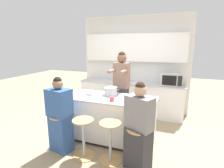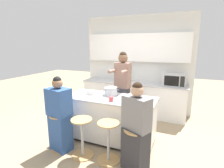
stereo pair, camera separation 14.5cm
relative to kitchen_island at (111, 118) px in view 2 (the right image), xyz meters
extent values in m
plane|color=tan|center=(0.00, 0.00, -0.45)|extent=(16.00, 16.00, 0.00)
cube|color=silver|center=(0.00, 1.91, 0.90)|extent=(3.07, 0.06, 2.70)
cube|color=white|center=(0.00, 1.80, 1.37)|extent=(2.82, 0.16, 0.75)
cube|color=white|center=(0.00, 1.57, -0.02)|extent=(2.82, 0.58, 0.86)
cube|color=#BCBCC1|center=(0.00, 1.57, 0.42)|extent=(2.85, 0.61, 0.03)
cube|color=black|center=(0.00, 0.00, -0.42)|extent=(1.63, 0.64, 0.06)
cube|color=white|center=(0.00, 0.00, 0.01)|extent=(1.71, 0.72, 0.81)
cube|color=#BCBCC1|center=(0.00, 0.00, 0.43)|extent=(1.75, 0.76, 0.03)
cylinder|color=tan|center=(-0.70, -0.67, -0.45)|extent=(0.38, 0.38, 0.01)
cylinder|color=#B7BABC|center=(-0.70, -0.67, -0.12)|extent=(0.04, 0.04, 0.64)
cylinder|color=tan|center=(-0.70, -0.67, 0.22)|extent=(0.36, 0.36, 0.02)
cylinder|color=tan|center=(-0.23, -0.69, -0.45)|extent=(0.38, 0.38, 0.01)
cylinder|color=#B7BABC|center=(-0.23, -0.69, -0.12)|extent=(0.04, 0.04, 0.64)
cylinder|color=tan|center=(-0.23, -0.69, 0.22)|extent=(0.36, 0.36, 0.02)
cylinder|color=tan|center=(0.23, -0.63, -0.45)|extent=(0.38, 0.38, 0.01)
cylinder|color=#B7BABC|center=(0.23, -0.63, -0.12)|extent=(0.04, 0.04, 0.64)
cylinder|color=tan|center=(0.23, -0.63, 0.22)|extent=(0.36, 0.36, 0.02)
cylinder|color=#B7BABC|center=(0.70, -0.68, -0.12)|extent=(0.04, 0.04, 0.64)
cylinder|color=tan|center=(0.70, -0.68, 0.22)|extent=(0.36, 0.36, 0.02)
cube|color=#383842|center=(0.01, 0.68, 0.02)|extent=(0.30, 0.24, 0.94)
cube|color=#896656|center=(0.01, 0.68, 0.77)|extent=(0.35, 0.24, 0.57)
cylinder|color=#896656|center=(-0.14, 0.42, 0.89)|extent=(0.09, 0.32, 0.07)
cylinder|color=#896656|center=(0.12, 0.41, 0.89)|extent=(0.09, 0.32, 0.07)
sphere|color=brown|center=(0.01, 0.68, 1.16)|extent=(0.22, 0.22, 0.21)
sphere|color=black|center=(0.01, 0.68, 1.22)|extent=(0.17, 0.17, 0.16)
cube|color=#2D5193|center=(-0.70, -0.67, -0.11)|extent=(0.42, 0.34, 0.68)
cube|color=#2D5193|center=(-0.70, -0.67, 0.47)|extent=(0.45, 0.36, 0.48)
sphere|color=#936B4C|center=(-0.70, -0.67, 0.80)|extent=(0.21, 0.21, 0.18)
sphere|color=black|center=(-0.70, -0.67, 0.85)|extent=(0.17, 0.17, 0.14)
cube|color=#333338|center=(0.70, -0.67, -0.11)|extent=(0.44, 0.39, 0.68)
cube|color=slate|center=(0.70, -0.67, 0.47)|extent=(0.46, 0.37, 0.49)
sphere|color=tan|center=(0.70, -0.67, 0.81)|extent=(0.24, 0.24, 0.18)
sphere|color=black|center=(0.70, -0.67, 0.86)|extent=(0.19, 0.19, 0.15)
cylinder|color=#B7BABC|center=(-0.05, 0.14, 0.52)|extent=(0.26, 0.26, 0.16)
cylinder|color=#B7BABC|center=(-0.05, 0.14, 0.60)|extent=(0.27, 0.27, 0.01)
cylinder|color=#B7BABC|center=(-0.20, 0.14, 0.57)|extent=(0.05, 0.01, 0.01)
cylinder|color=#B7BABC|center=(0.10, 0.14, 0.57)|extent=(0.05, 0.01, 0.01)
cylinder|color=silver|center=(-0.45, 0.05, 0.48)|extent=(0.20, 0.20, 0.07)
cylinder|color=#DB4C51|center=(0.11, -0.23, 0.49)|extent=(0.08, 0.08, 0.09)
torus|color=#DB4C51|center=(0.16, -0.23, 0.49)|extent=(0.04, 0.01, 0.04)
ellipsoid|color=yellow|center=(0.67, -0.16, 0.47)|extent=(0.12, 0.05, 0.05)
ellipsoid|color=yellow|center=(0.64, -0.12, 0.47)|extent=(0.09, 0.11, 0.05)
ellipsoid|color=yellow|center=(0.70, -0.12, 0.47)|extent=(0.10, 0.11, 0.05)
cube|color=#B2B5B7|center=(1.06, 1.54, 0.59)|extent=(0.55, 0.33, 0.32)
cube|color=black|center=(1.01, 1.37, 0.59)|extent=(0.34, 0.01, 0.24)
cube|color=black|center=(1.26, 1.37, 0.59)|extent=(0.10, 0.01, 0.25)
cylinder|color=#93563D|center=(-0.28, 1.57, 0.48)|extent=(0.12, 0.12, 0.09)
sphere|color=#478942|center=(-0.28, 1.57, 0.61)|extent=(0.21, 0.21, 0.21)
camera|label=1|loc=(1.16, -3.04, 1.43)|focal=28.00mm
camera|label=2|loc=(1.29, -2.99, 1.43)|focal=28.00mm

